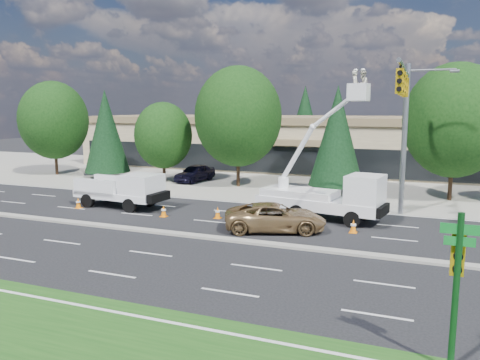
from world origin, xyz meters
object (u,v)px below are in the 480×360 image
at_px(utility_pickup, 124,193).
at_px(bucket_truck, 330,189).
at_px(signal_mast, 405,115).
at_px(street_sign_pole, 457,274).
at_px(minivan, 275,217).

bearing_deg(utility_pickup, bucket_truck, 11.66).
distance_m(signal_mast, street_sign_pole, 15.99).
relative_size(street_sign_pole, utility_pickup, 0.65).
relative_size(bucket_truck, minivan, 1.61).
relative_size(signal_mast, bucket_truck, 1.19).
height_order(street_sign_pole, bucket_truck, bucket_truck).
bearing_deg(utility_pickup, street_sign_pole, -29.45).
xyz_separation_m(street_sign_pole, utility_pickup, (-18.83, 12.99, -1.50)).
distance_m(signal_mast, minivan, 9.17).
bearing_deg(bucket_truck, minivan, -112.51).
height_order(signal_mast, utility_pickup, signal_mast).
relative_size(street_sign_pole, bucket_truck, 0.47).
bearing_deg(street_sign_pole, utility_pickup, 145.40).
relative_size(utility_pickup, minivan, 1.15).
height_order(street_sign_pole, utility_pickup, street_sign_pole).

